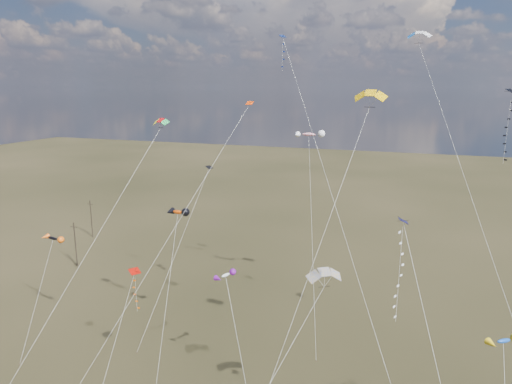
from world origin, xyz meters
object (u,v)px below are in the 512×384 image
(utility_pole_near, at_px, (75,244))
(utility_pole_far, at_px, (91,219))
(novelty_black_orange, at_px, (53,239))
(parafoil_yellow, at_px, (370,94))

(utility_pole_near, height_order, utility_pole_far, same)
(novelty_black_orange, bearing_deg, utility_pole_far, 123.03)
(parafoil_yellow, xyz_separation_m, novelty_black_orange, (-38.66, 2.26, -18.17))
(utility_pole_near, relative_size, utility_pole_far, 1.00)
(utility_pole_near, distance_m, utility_pole_far, 16.12)
(utility_pole_near, bearing_deg, parafoil_yellow, -21.19)
(utility_pole_far, relative_size, parafoil_yellow, 0.26)
(utility_pole_near, relative_size, parafoil_yellow, 0.26)
(utility_pole_near, xyz_separation_m, utility_pole_far, (-8.00, 14.00, 0.00))
(utility_pole_near, xyz_separation_m, novelty_black_orange, (12.53, -17.58, 8.07))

